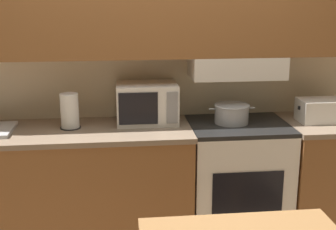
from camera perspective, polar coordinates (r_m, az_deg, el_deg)
The scene contains 9 objects.
ground_plane at distance 3.93m, azimuth -1.67°, elevation -13.33°, with size 16.00×16.00×0.00m, color #7F664C.
wall_back at distance 3.42m, azimuth -1.49°, elevation 8.45°, with size 5.42×0.38×2.55m.
lower_counter_main at distance 3.46m, azimuth -12.10°, elevation -9.15°, with size 1.76×0.62×0.93m.
lower_counter_right_stub at distance 3.76m, azimuth 18.00°, elevation -7.58°, with size 0.57×0.62×0.93m.
stove_range at distance 3.56m, azimuth 8.36°, elevation -8.29°, with size 0.71×0.59×0.93m.
cooking_pot at distance 3.39m, azimuth 7.77°, elevation 0.23°, with size 0.33×0.26×0.14m.
microwave at distance 3.36m, azimuth -2.60°, elevation 1.45°, with size 0.43×0.32×0.29m.
toaster at distance 3.57m, azimuth 18.05°, elevation 0.55°, with size 0.32×0.22×0.17m.
paper_towel_roll at distance 3.30m, azimuth -11.90°, elevation 0.47°, with size 0.14×0.14×0.24m.
Camera 1 is at (-0.28, -3.45, 1.87)m, focal length 50.00 mm.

